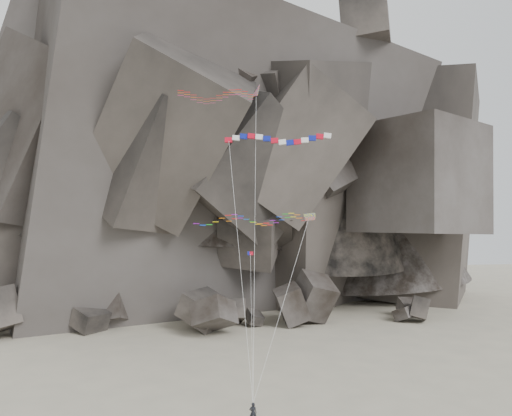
{
  "coord_description": "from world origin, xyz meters",
  "views": [
    {
      "loc": [
        -6.19,
        -53.95,
        19.86
      ],
      "look_at": [
        2.72,
        6.0,
        20.7
      ],
      "focal_mm": 35.0,
      "sensor_mm": 36.0,
      "label": 1
    }
  ],
  "objects": [
    {
      "name": "ground",
      "position": [
        0.0,
        0.0,
        0.0
      ],
      "size": [
        260.0,
        260.0,
        0.0
      ],
      "primitive_type": "plane",
      "color": "#A69C85",
      "rests_on": "ground"
    },
    {
      "name": "kite_flyer",
      "position": [
        0.55,
        -6.66,
        1.12
      ],
      "size": [
        0.86,
        0.65,
        2.25
      ],
      "primitive_type": "imported",
      "rotation": [
        0.0,
        0.0,
        2.96
      ],
      "color": "black",
      "rests_on": "ground"
    },
    {
      "name": "parafoil_kite",
      "position": [
        1.38,
        2.55,
        19.36
      ],
      "size": [
        14.47,
        9.66,
        18.29
      ],
      "rotation": [
        0.0,
        0.0,
        -0.06
      ],
      "color": "#E6F80D",
      "rests_on": "ground"
    },
    {
      "name": "delta_kite",
      "position": [
        -2.67,
        2.72,
        33.5
      ],
      "size": [
        9.95,
        9.93,
        33.13
      ],
      "rotation": [
        0.0,
        0.0,
        0.25
      ],
      "color": "red",
      "rests_on": "ground"
    },
    {
      "name": "boulder_field",
      "position": [
        -1.43,
        33.74,
        2.52
      ],
      "size": [
        80.68,
        17.46,
        10.13
      ],
      "color": "#47423F",
      "rests_on": "ground"
    },
    {
      "name": "pennant_kite",
      "position": [
        1.17,
        -0.22,
        13.6
      ],
      "size": [
        1.1,
        7.63,
        13.98
      ],
      "rotation": [
        0.0,
        0.0,
        -0.23
      ],
      "color": "red",
      "rests_on": "ground"
    },
    {
      "name": "banner_kite",
      "position": [
        4.26,
        -0.05,
        28.16
      ],
      "size": [
        11.66,
        8.26,
        27.1
      ],
      "rotation": [
        0.0,
        0.0,
        -0.2
      ],
      "color": "red",
      "rests_on": "ground"
    },
    {
      "name": "headland",
      "position": [
        0.0,
        70.0,
        42.0
      ],
      "size": [
        110.0,
        70.0,
        84.0
      ],
      "primitive_type": null,
      "color": "#4B433D",
      "rests_on": "ground"
    }
  ]
}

